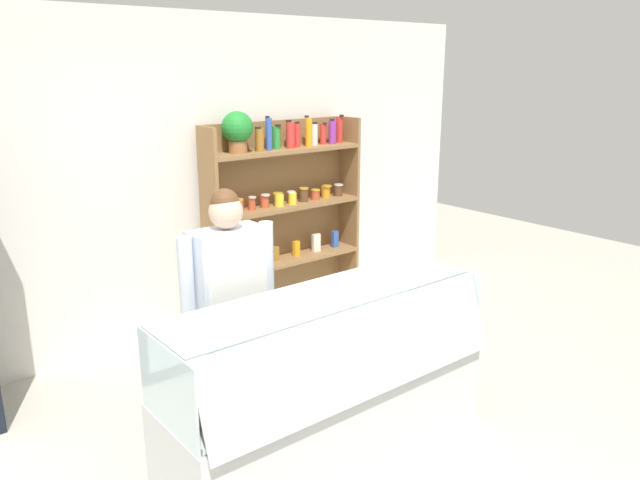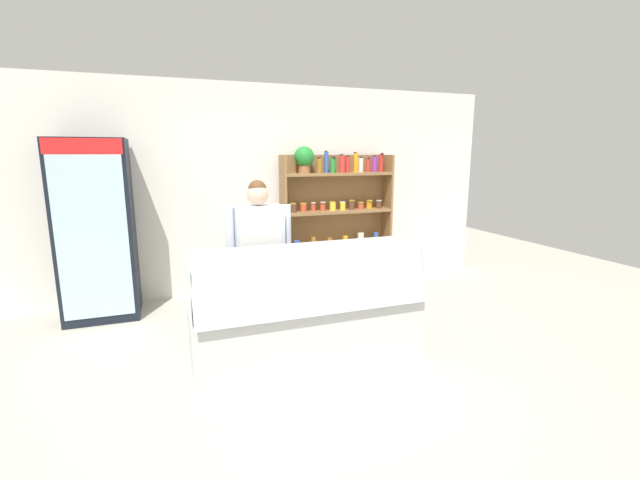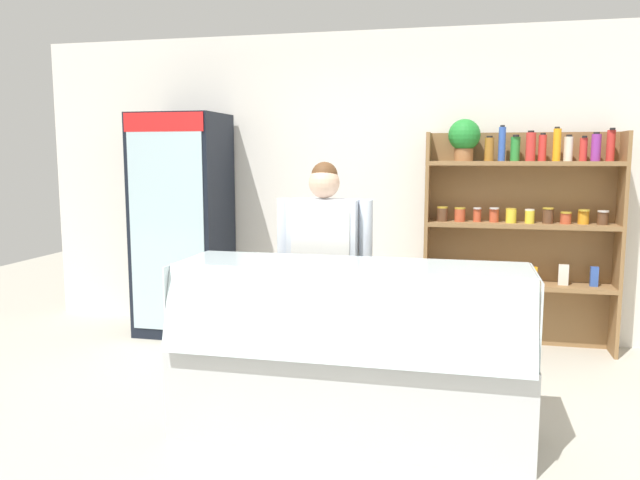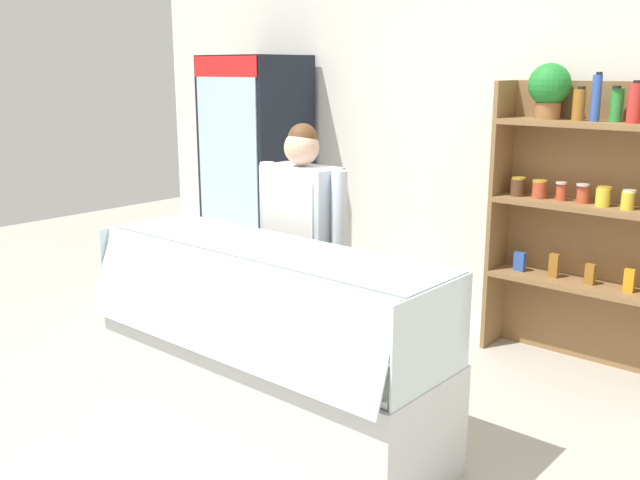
# 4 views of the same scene
# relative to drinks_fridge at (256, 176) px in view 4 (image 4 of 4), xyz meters

# --- Properties ---
(ground_plane) EXTENTS (12.00, 12.00, 0.00)m
(ground_plane) POSITION_rel_drinks_fridge_xyz_m (1.87, -1.76, -0.99)
(ground_plane) COLOR #B7B2A3
(back_wall) EXTENTS (6.80, 0.10, 2.70)m
(back_wall) POSITION_rel_drinks_fridge_xyz_m (1.87, 0.43, 0.36)
(back_wall) COLOR white
(back_wall) RESTS_ON ground
(drinks_fridge) EXTENTS (0.76, 0.65, 1.98)m
(drinks_fridge) POSITION_rel_drinks_fridge_xyz_m (0.00, 0.00, 0.00)
(drinks_fridge) COLOR black
(drinks_fridge) RESTS_ON ground
(shelving_unit) EXTENTS (1.55, 0.29, 1.91)m
(shelving_unit) POSITION_rel_drinks_fridge_xyz_m (2.89, 0.20, 0.10)
(shelving_unit) COLOR olive
(shelving_unit) RESTS_ON ground
(deli_display_case) EXTENTS (2.02, 0.71, 1.01)m
(deli_display_case) POSITION_rel_drinks_fridge_xyz_m (1.85, -1.76, -0.68)
(deli_display_case) COLOR silver
(deli_display_case) RESTS_ON ground
(shop_clerk) EXTENTS (0.65, 0.25, 1.58)m
(shop_clerk) POSITION_rel_drinks_fridge_xyz_m (1.57, -1.16, -0.06)
(shop_clerk) COLOR #2D2D38
(shop_clerk) RESTS_ON ground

